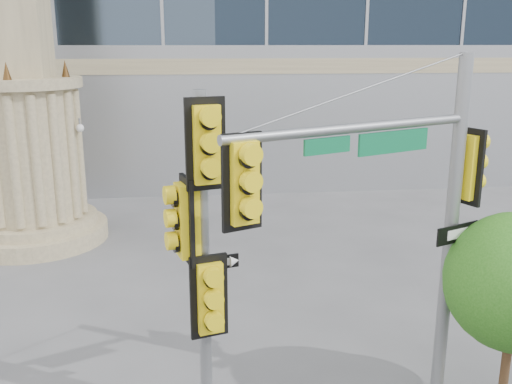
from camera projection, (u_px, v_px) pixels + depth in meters
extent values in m
cylinder|color=gray|center=(37.00, 232.00, 18.14)|extent=(4.40, 4.40, 0.50)
cylinder|color=gray|center=(36.00, 220.00, 18.04)|extent=(3.80, 3.80, 0.30)
cylinder|color=gray|center=(29.00, 153.00, 17.49)|extent=(3.00, 3.00, 4.00)
cylinder|color=gray|center=(21.00, 82.00, 16.94)|extent=(3.50, 3.50, 0.30)
cone|color=#472D14|center=(65.00, 68.00, 16.98)|extent=(0.24, 0.24, 0.50)
cylinder|color=slate|center=(450.00, 240.00, 9.30)|extent=(0.22, 0.22, 5.95)
cylinder|color=slate|center=(356.00, 128.00, 7.79)|extent=(3.87, 1.80, 0.14)
cube|color=#0C6C40|center=(394.00, 142.00, 8.17)|extent=(1.20, 0.55, 0.32)
cube|color=yellow|center=(242.00, 182.00, 7.06)|extent=(0.61, 0.47, 1.24)
cube|color=yellow|center=(469.00, 167.00, 9.14)|extent=(0.47, 0.61, 1.24)
cube|color=black|center=(458.00, 233.00, 9.15)|extent=(0.85, 0.39, 0.30)
cube|color=#A6180F|center=(454.00, 274.00, 9.33)|extent=(0.30, 0.15, 0.46)
cylinder|color=slate|center=(204.00, 265.00, 8.94)|extent=(0.20, 0.20, 5.43)
cube|color=yellow|center=(205.00, 144.00, 8.22)|extent=(0.66, 0.45, 1.36)
cube|color=yellow|center=(187.00, 220.00, 8.66)|extent=(0.45, 0.66, 1.36)
cube|color=yellow|center=(209.00, 296.00, 8.83)|extent=(0.66, 0.45, 1.36)
cube|color=black|center=(218.00, 263.00, 8.88)|extent=(0.66, 0.21, 0.22)
cylinder|color=#382314|center=(505.00, 366.00, 9.35)|extent=(0.15, 0.15, 1.91)
sphere|color=#215D15|center=(501.00, 306.00, 8.74)|extent=(1.17, 1.17, 1.17)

